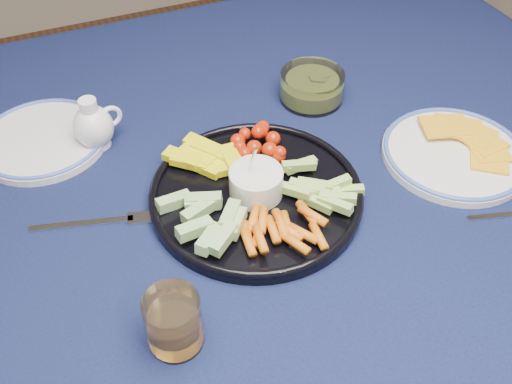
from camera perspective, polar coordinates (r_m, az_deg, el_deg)
name	(u,v)px	position (r m, az deg, el deg)	size (l,w,h in m)	color
dining_table	(190,210)	(0.99, -6.61, -1.78)	(1.67, 1.07, 0.75)	#472517
crudite_platter	(255,192)	(0.87, -0.09, 0.02)	(0.33, 0.33, 0.11)	black
creamer_pitcher	(94,126)	(0.99, -15.89, 6.38)	(0.09, 0.07, 0.09)	white
pickle_bowl	(312,88)	(1.07, 5.60, 10.34)	(0.12, 0.12, 0.05)	white
cheese_plate	(455,152)	(1.00, 19.25, 3.81)	(0.24, 0.24, 0.03)	white
juice_tumbler	(174,324)	(0.71, -8.19, -12.94)	(0.07, 0.07, 0.08)	white
fork_left	(103,222)	(0.88, -15.09, -2.91)	(0.18, 0.06, 0.00)	silver
side_plate_extra	(43,139)	(1.04, -20.54, 5.00)	(0.22, 0.22, 0.02)	white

